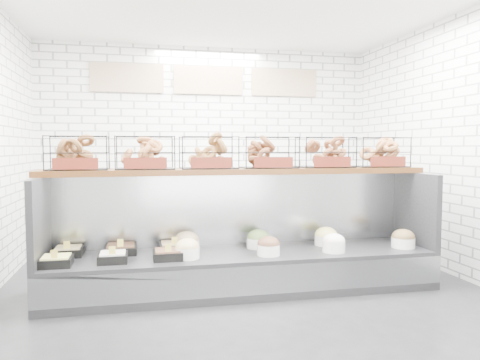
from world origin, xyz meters
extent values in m
plane|color=black|center=(0.00, 0.00, 0.00)|extent=(5.50, 5.50, 0.00)
cube|color=white|center=(0.00, 2.75, 1.50)|extent=(5.00, 0.02, 3.00)
cube|color=white|center=(2.50, 0.00, 1.50)|extent=(0.02, 5.50, 3.00)
cube|color=#CDAF8E|center=(-1.20, 2.72, 2.50)|extent=(1.05, 0.03, 0.42)
cube|color=#CDAF8E|center=(0.00, 2.72, 2.50)|extent=(1.05, 0.03, 0.42)
cube|color=#CDAF8E|center=(1.20, 2.72, 2.50)|extent=(1.05, 0.03, 0.42)
cube|color=black|center=(0.00, 0.30, 0.20)|extent=(4.00, 0.90, 0.40)
cube|color=#93969B|center=(0.00, -0.14, 0.22)|extent=(4.00, 0.03, 0.28)
cube|color=#93969B|center=(0.00, 0.71, 0.80)|extent=(4.00, 0.08, 0.80)
cube|color=black|center=(-1.97, 0.30, 0.80)|extent=(0.06, 0.90, 0.80)
cube|color=black|center=(1.97, 0.30, 0.80)|extent=(0.06, 0.90, 0.80)
cube|color=black|center=(-1.80, 0.10, 0.44)|extent=(0.28, 0.28, 0.08)
cube|color=#DDDC71|center=(-1.80, 0.10, 0.48)|extent=(0.24, 0.24, 0.04)
cube|color=#E6D250|center=(-1.80, 0.00, 0.53)|extent=(0.06, 0.01, 0.08)
cube|color=black|center=(-1.75, 0.49, 0.44)|extent=(0.28, 0.28, 0.08)
cube|color=tan|center=(-1.75, 0.49, 0.48)|extent=(0.24, 0.24, 0.04)
cube|color=#E6D250|center=(-1.75, 0.39, 0.53)|extent=(0.06, 0.01, 0.08)
cube|color=black|center=(-1.30, 0.14, 0.44)|extent=(0.27, 0.27, 0.08)
cube|color=silver|center=(-1.30, 0.14, 0.48)|extent=(0.23, 0.23, 0.04)
cube|color=#E6D250|center=(-1.30, 0.04, 0.53)|extent=(0.06, 0.01, 0.08)
cube|color=black|center=(-1.24, 0.49, 0.44)|extent=(0.32, 0.32, 0.08)
cube|color=brown|center=(-1.24, 0.49, 0.48)|extent=(0.27, 0.27, 0.04)
cube|color=#E6D250|center=(-1.24, 0.38, 0.53)|extent=(0.06, 0.01, 0.08)
cube|color=black|center=(-0.79, 0.14, 0.44)|extent=(0.28, 0.28, 0.08)
cube|color=brown|center=(-0.79, 0.14, 0.48)|extent=(0.24, 0.24, 0.04)
cube|color=#E6D250|center=(-0.79, 0.05, 0.53)|extent=(0.06, 0.01, 0.08)
cube|color=black|center=(-0.70, 0.49, 0.44)|extent=(0.30, 0.30, 0.08)
cube|color=#D8B585|center=(-0.70, 0.49, 0.48)|extent=(0.25, 0.25, 0.04)
cube|color=#E6D250|center=(-0.70, 0.38, 0.53)|extent=(0.06, 0.01, 0.08)
cylinder|color=white|center=(-0.60, 0.14, 0.46)|extent=(0.24, 0.24, 0.11)
ellipsoid|color=#D7BE84|center=(-0.60, 0.14, 0.52)|extent=(0.24, 0.24, 0.17)
cylinder|color=white|center=(-0.57, 0.48, 0.46)|extent=(0.26, 0.26, 0.11)
ellipsoid|color=tan|center=(-0.57, 0.48, 0.52)|extent=(0.26, 0.26, 0.18)
cylinder|color=white|center=(0.21, 0.10, 0.46)|extent=(0.23, 0.23, 0.11)
ellipsoid|color=brown|center=(0.21, 0.10, 0.52)|extent=(0.23, 0.23, 0.16)
cylinder|color=white|center=(0.20, 0.45, 0.46)|extent=(0.25, 0.25, 0.11)
ellipsoid|color=olive|center=(0.20, 0.45, 0.52)|extent=(0.24, 0.24, 0.17)
cylinder|color=white|center=(0.92, 0.10, 0.46)|extent=(0.23, 0.23, 0.11)
ellipsoid|color=white|center=(0.92, 0.10, 0.52)|extent=(0.23, 0.23, 0.16)
cylinder|color=white|center=(0.97, 0.44, 0.46)|extent=(0.25, 0.25, 0.11)
ellipsoid|color=#F6F07E|center=(0.97, 0.44, 0.52)|extent=(0.25, 0.25, 0.17)
cylinder|color=white|center=(1.74, 0.14, 0.46)|extent=(0.25, 0.25, 0.11)
ellipsoid|color=brown|center=(1.74, 0.14, 0.52)|extent=(0.24, 0.24, 0.17)
cube|color=#40210D|center=(0.00, 0.52, 1.23)|extent=(4.10, 0.50, 0.06)
cube|color=black|center=(-1.64, 0.52, 1.43)|extent=(0.60, 0.38, 0.34)
cube|color=#591B10|center=(-1.64, 0.32, 1.33)|extent=(0.42, 0.02, 0.11)
cube|color=black|center=(-0.99, 0.52, 1.43)|extent=(0.60, 0.38, 0.34)
cube|color=#591B10|center=(-0.99, 0.32, 1.33)|extent=(0.42, 0.02, 0.11)
cube|color=black|center=(-0.33, 0.52, 1.43)|extent=(0.60, 0.38, 0.34)
cube|color=#591B10|center=(-0.33, 0.32, 1.33)|extent=(0.42, 0.02, 0.11)
cube|color=black|center=(0.33, 0.52, 1.43)|extent=(0.60, 0.38, 0.34)
cube|color=#591B10|center=(0.33, 0.32, 1.33)|extent=(0.42, 0.02, 0.11)
cube|color=black|center=(0.99, 0.52, 1.43)|extent=(0.60, 0.38, 0.34)
cube|color=#591B10|center=(0.99, 0.32, 1.33)|extent=(0.42, 0.02, 0.11)
cube|color=black|center=(1.64, 0.52, 1.43)|extent=(0.60, 0.38, 0.34)
cube|color=#591B10|center=(1.64, 0.32, 1.33)|extent=(0.42, 0.02, 0.11)
cube|color=#93969B|center=(0.00, 2.43, 0.45)|extent=(4.00, 0.60, 0.90)
cube|color=black|center=(-1.16, 2.45, 1.02)|extent=(0.40, 0.30, 0.24)
cube|color=silver|center=(-0.26, 2.39, 0.99)|extent=(0.35, 0.28, 0.18)
cylinder|color=red|center=(0.61, 2.35, 1.01)|extent=(0.09, 0.09, 0.22)
cube|color=black|center=(1.44, 2.43, 1.05)|extent=(0.30, 0.30, 0.30)
camera|label=1|loc=(-1.05, -4.38, 1.48)|focal=35.00mm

